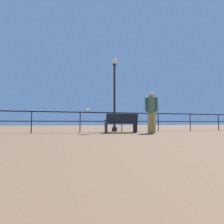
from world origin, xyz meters
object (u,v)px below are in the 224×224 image
bench_near_left (121,122)px  seagull_on_rail (88,110)px  lamppost_center (114,89)px  person_by_bench (151,109)px

bench_near_left → seagull_on_rail: 1.74m
bench_near_left → seagull_on_rail: (-1.43, 0.81, 0.59)m
bench_near_left → lamppost_center: lamppost_center is taller
person_by_bench → seagull_on_rail: 3.00m
bench_near_left → lamppost_center: size_ratio=0.38×
seagull_on_rail → bench_near_left: bearing=-29.5°
person_by_bench → lamppost_center: bearing=125.2°
lamppost_center → bench_near_left: bearing=-90.5°
bench_near_left → person_by_bench: bearing=-27.1°
bench_near_left → seagull_on_rail: size_ratio=3.88×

